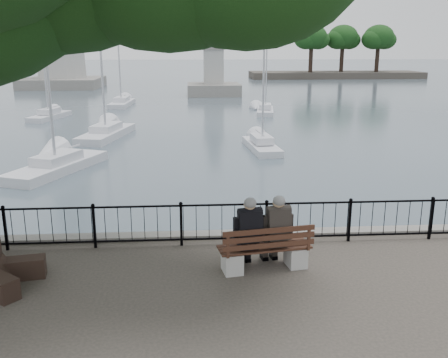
{
  "coord_description": "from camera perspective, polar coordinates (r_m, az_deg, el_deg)",
  "views": [
    {
      "loc": [
        -0.74,
        -8.49,
        4.55
      ],
      "look_at": [
        0.0,
        2.5,
        1.6
      ],
      "focal_mm": 40.0,
      "sensor_mm": 36.0,
      "label": 1
    }
  ],
  "objects": [
    {
      "name": "sailboat_b",
      "position": [
        32.04,
        -13.27,
        5.23
      ],
      "size": [
        2.97,
        6.41,
        12.1
      ],
      "color": "silver",
      "rests_on": "ground"
    },
    {
      "name": "harbor",
      "position": [
        12.57,
        -0.16,
        -8.69
      ],
      "size": [
        260.0,
        260.0,
        1.2
      ],
      "color": "slate",
      "rests_on": "ground"
    },
    {
      "name": "sailboat_c",
      "position": [
        27.56,
        4.32,
        3.98
      ],
      "size": [
        1.69,
        4.77,
        9.41
      ],
      "color": "silver",
      "rests_on": "ground"
    },
    {
      "name": "person_left",
      "position": [
        10.39,
        2.71,
        -6.5
      ],
      "size": [
        0.53,
        0.85,
        1.62
      ],
      "color": "black",
      "rests_on": "ground"
    },
    {
      "name": "far_shore",
      "position": [
        91.8,
        13.15,
        13.65
      ],
      "size": [
        30.0,
        8.6,
        9.18
      ],
      "color": "#35312C",
      "rests_on": "ground"
    },
    {
      "name": "sailboat_a",
      "position": [
        23.87,
        -18.49,
        1.5
      ],
      "size": [
        3.73,
        6.09,
        10.34
      ],
      "color": "silver",
      "rests_on": "ground"
    },
    {
      "name": "lion_monument",
      "position": [
        58.58,
        -1.2,
        11.74
      ],
      "size": [
        6.02,
        6.02,
        8.88
      ],
      "color": "slate",
      "rests_on": "ground"
    },
    {
      "name": "person_right",
      "position": [
        10.57,
        5.91,
        -6.2
      ],
      "size": [
        0.53,
        0.85,
        1.62
      ],
      "color": "black",
      "rests_on": "ground"
    },
    {
      "name": "sailboat_h",
      "position": [
        48.95,
        -11.61,
        8.59
      ],
      "size": [
        2.01,
        5.84,
        12.13
      ],
      "color": "silver",
      "rests_on": "ground"
    },
    {
      "name": "sailboat_g",
      "position": [
        42.74,
        4.72,
        7.86
      ],
      "size": [
        2.01,
        4.93,
        8.34
      ],
      "color": "silver",
      "rests_on": "ground"
    },
    {
      "name": "sailboat_e",
      "position": [
        41.67,
        -19.34,
        6.99
      ],
      "size": [
        2.45,
        5.04,
        11.38
      ],
      "color": "silver",
      "rests_on": "ground"
    },
    {
      "name": "railing",
      "position": [
        11.71,
        -0.0,
        -4.92
      ],
      "size": [
        22.06,
        0.06,
        1.0
      ],
      "color": "black",
      "rests_on": "ground"
    },
    {
      "name": "bench",
      "position": [
        10.54,
        4.73,
        -8.51
      ],
      "size": [
        2.0,
        0.89,
        1.02
      ],
      "color": "#9F9C96",
      "rests_on": "ground"
    }
  ]
}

